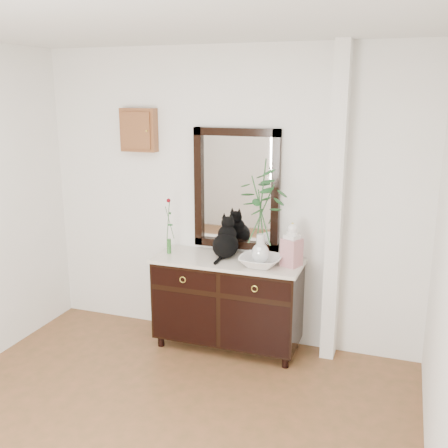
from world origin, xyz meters
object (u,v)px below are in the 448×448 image
at_px(lotus_bowl, 260,261).
at_px(ginger_jar, 292,244).
at_px(sideboard, 228,299).
at_px(cat, 225,237).

xyz_separation_m(lotus_bowl, ginger_jar, (0.25, 0.10, 0.15)).
relative_size(sideboard, ginger_jar, 3.45).
bearing_deg(sideboard, ginger_jar, 1.68).
xyz_separation_m(cat, ginger_jar, (0.61, -0.04, 0.01)).
height_order(cat, lotus_bowl, cat).
relative_size(cat, ginger_jar, 0.96).
bearing_deg(ginger_jar, cat, 175.89).
distance_m(cat, ginger_jar, 0.61).
xyz_separation_m(sideboard, lotus_bowl, (0.32, -0.08, 0.42)).
distance_m(cat, lotus_bowl, 0.41).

